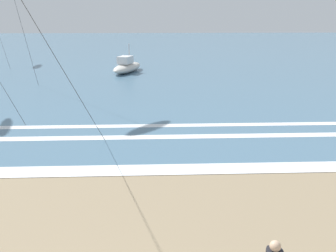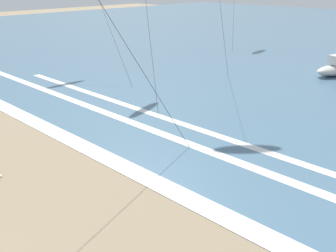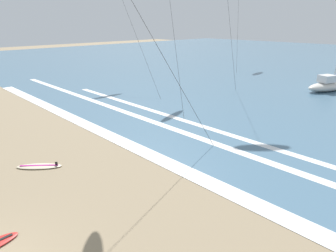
% 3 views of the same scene
% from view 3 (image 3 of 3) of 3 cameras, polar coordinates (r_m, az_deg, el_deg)
% --- Properties ---
extents(wave_foam_shoreline, '(51.45, 0.94, 0.01)m').
position_cam_3_polar(wave_foam_shoreline, '(13.28, 4.76, -9.49)').
color(wave_foam_shoreline, white).
rests_on(wave_foam_shoreline, ocean_surface).
extents(wave_foam_mid_break, '(54.49, 0.57, 0.01)m').
position_cam_3_polar(wave_foam_mid_break, '(16.49, 9.82, -3.63)').
color(wave_foam_mid_break, white).
rests_on(wave_foam_mid_break, ocean_surface).
extents(wave_foam_outer_break, '(41.51, 0.51, 0.01)m').
position_cam_3_polar(wave_foam_outer_break, '(16.68, 20.90, -4.44)').
color(wave_foam_outer_break, white).
rests_on(wave_foam_outer_break, ocean_surface).
extents(surfboard_right_spare, '(1.84, 1.97, 0.25)m').
position_cam_3_polar(surfboard_right_spare, '(15.15, -24.05, -7.25)').
color(surfboard_right_spare, beige).
rests_on(surfboard_right_spare, ground).
extents(offshore_boat, '(3.36, 5.47, 2.70)m').
position_cam_3_polar(offshore_boat, '(33.01, 29.03, 7.01)').
color(offshore_boat, beige).
rests_on(offshore_boat, ground).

